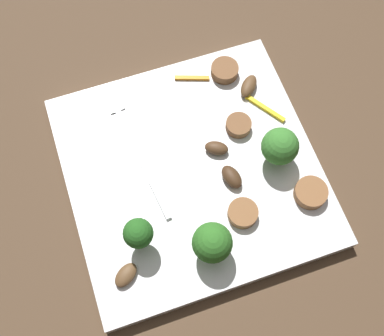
% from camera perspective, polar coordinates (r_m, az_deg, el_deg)
% --- Properties ---
extents(ground_plane, '(1.40, 1.40, 0.00)m').
position_cam_1_polar(ground_plane, '(0.56, 0.00, -0.67)').
color(ground_plane, '#4C3826').
extents(plate, '(0.28, 0.28, 0.02)m').
position_cam_1_polar(plate, '(0.55, 0.00, -0.34)').
color(plate, white).
rests_on(plate, ground_plane).
extents(fork, '(0.18, 0.03, 0.00)m').
position_cam_1_polar(fork, '(0.56, -7.07, 3.32)').
color(fork, silver).
rests_on(fork, plate).
extents(broccoli_floret_0, '(0.03, 0.03, 0.05)m').
position_cam_1_polar(broccoli_floret_0, '(0.49, -6.26, -7.62)').
color(broccoli_floret_0, '#296420').
rests_on(broccoli_floret_0, plate).
extents(broccoli_floret_1, '(0.04, 0.04, 0.05)m').
position_cam_1_polar(broccoli_floret_1, '(0.49, 2.37, -8.69)').
color(broccoli_floret_1, '#347525').
rests_on(broccoli_floret_1, plate).
extents(broccoli_floret_2, '(0.04, 0.04, 0.05)m').
position_cam_1_polar(broccoli_floret_2, '(0.53, 10.19, 2.48)').
color(broccoli_floret_2, '#408630').
rests_on(broccoli_floret_2, plate).
extents(sausage_slice_0, '(0.04, 0.04, 0.01)m').
position_cam_1_polar(sausage_slice_0, '(0.54, 13.63, -2.82)').
color(sausage_slice_0, brown).
rests_on(sausage_slice_0, plate).
extents(sausage_slice_1, '(0.04, 0.04, 0.01)m').
position_cam_1_polar(sausage_slice_1, '(0.60, 3.82, 11.25)').
color(sausage_slice_1, brown).
rests_on(sausage_slice_1, plate).
extents(sausage_slice_2, '(0.04, 0.04, 0.01)m').
position_cam_1_polar(sausage_slice_2, '(0.53, 5.92, -5.25)').
color(sausage_slice_2, brown).
rests_on(sausage_slice_2, plate).
extents(sausage_slice_3, '(0.04, 0.04, 0.01)m').
position_cam_1_polar(sausage_slice_3, '(0.57, 5.43, 4.97)').
color(sausage_slice_3, brown).
rests_on(sausage_slice_3, plate).
extents(mushroom_0, '(0.03, 0.03, 0.01)m').
position_cam_1_polar(mushroom_0, '(0.51, -7.70, -12.24)').
color(mushroom_0, brown).
rests_on(mushroom_0, plate).
extents(mushroom_1, '(0.03, 0.02, 0.01)m').
position_cam_1_polar(mushroom_1, '(0.54, 4.64, -1.04)').
color(mushroom_1, '#422B19').
rests_on(mushroom_1, plate).
extents(mushroom_2, '(0.03, 0.03, 0.01)m').
position_cam_1_polar(mushroom_2, '(0.55, 2.87, 2.33)').
color(mushroom_2, '#4C331E').
rests_on(mushroom_2, plate).
extents(mushroom_3, '(0.03, 0.03, 0.01)m').
position_cam_1_polar(mushroom_3, '(0.59, 6.61, 9.45)').
color(mushroom_3, brown).
rests_on(mushroom_3, plate).
extents(pepper_strip_0, '(0.02, 0.04, 0.00)m').
position_cam_1_polar(pepper_strip_0, '(0.60, 0.00, 10.43)').
color(pepper_strip_0, orange).
rests_on(pepper_strip_0, plate).
extents(pepper_strip_1, '(0.05, 0.03, 0.00)m').
position_cam_1_polar(pepper_strip_1, '(0.58, 8.52, 6.87)').
color(pepper_strip_1, yellow).
rests_on(pepper_strip_1, plate).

